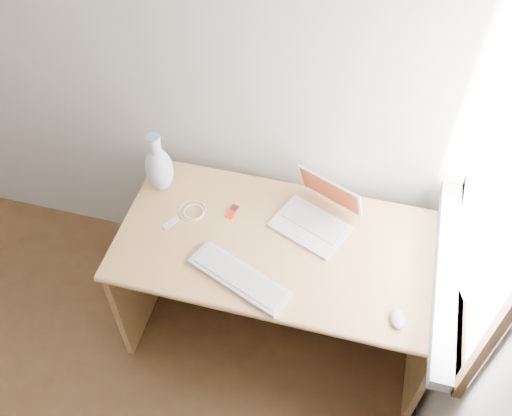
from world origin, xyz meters
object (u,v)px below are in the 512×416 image
(vase, at_px, (159,168))
(desk, at_px, (284,257))
(laptop, at_px, (312,213))
(external_keyboard, at_px, (239,277))

(vase, bearing_deg, desk, -8.77)
(laptop, height_order, vase, vase)
(external_keyboard, bearing_deg, laptop, 80.97)
(external_keyboard, bearing_deg, vase, 162.62)
(desk, distance_m, laptop, 0.28)
(laptop, bearing_deg, desk, -119.48)
(vase, bearing_deg, laptop, -1.50)
(laptop, bearing_deg, vase, -158.70)
(desk, distance_m, vase, 0.68)
(desk, distance_m, external_keyboard, 0.38)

